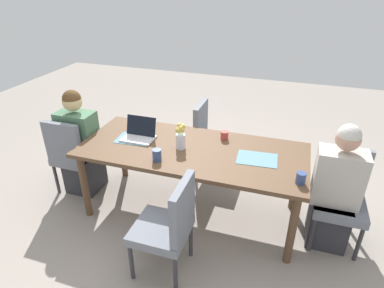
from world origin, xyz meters
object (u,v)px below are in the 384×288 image
dining_table (192,155)px  coffee_mug_near_left (157,155)px  chair_far_left_far (210,136)px  person_head_right_left_mid (334,194)px  chair_head_left_left_near (72,153)px  flower_vase (181,137)px  coffee_mug_near_right (301,178)px  chair_head_right_left_mid (341,193)px  laptop_head_left_left_near (139,135)px  person_head_left_left_near (81,148)px  coffee_mug_centre_left (224,135)px  chair_near_right_near (169,223)px

dining_table → coffee_mug_near_left: 0.40m
chair_far_left_far → person_head_right_left_mid: bearing=-30.5°
chair_head_left_left_near → flower_vase: size_ratio=3.51×
chair_far_left_far → coffee_mug_near_right: (1.04, -1.08, 0.30)m
chair_far_left_far → coffee_mug_near_left: chair_far_left_far is taller
flower_vase → chair_head_left_left_near: bearing=-178.6°
dining_table → coffee_mug_near_left: (-0.23, -0.31, 0.13)m
chair_far_left_far → coffee_mug_near_right: chair_far_left_far is taller
chair_head_left_left_near → coffee_mug_near_left: 1.20m
coffee_mug_near_right → coffee_mug_near_left: bearing=-178.5°
chair_head_right_left_mid → person_head_right_left_mid: size_ratio=0.75×
flower_vase → laptop_head_left_left_near: flower_vase is taller
coffee_mug_near_right → person_head_left_left_near: bearing=172.8°
chair_head_right_left_mid → coffee_mug_centre_left: (-1.13, 0.22, 0.30)m
dining_table → chair_near_right_near: chair_near_right_near is taller
laptop_head_left_left_near → chair_head_left_left_near: bearing=-173.6°
chair_head_left_left_near → chair_head_right_left_mid: (2.74, 0.13, 0.00)m
chair_head_left_left_near → laptop_head_left_left_near: laptop_head_left_left_near is taller
person_head_right_left_mid → chair_near_right_near: bearing=-148.1°
dining_table → coffee_mug_near_right: 1.05m
coffee_mug_centre_left → chair_head_right_left_mid: bearing=-10.8°
person_head_left_left_near → dining_table: bearing=-0.9°
chair_head_left_left_near → flower_vase: bearing=1.4°
flower_vase → coffee_mug_near_left: bearing=-113.7°
chair_head_right_left_mid → chair_far_left_far: same height
coffee_mug_near_right → coffee_mug_centre_left: (-0.76, 0.56, -0.01)m
dining_table → chair_head_left_left_near: bearing=-177.7°
chair_head_left_left_near → coffee_mug_near_right: 2.40m
chair_head_left_left_near → person_head_right_left_mid: (2.68, 0.05, 0.03)m
coffee_mug_near_right → chair_head_right_left_mid: bearing=42.8°
flower_vase → laptop_head_left_left_near: (-0.47, 0.06, -0.08)m
chair_head_right_left_mid → laptop_head_left_left_near: 1.98m
coffee_mug_near_right → coffee_mug_centre_left: bearing=143.2°
person_head_right_left_mid → chair_head_right_left_mid: bearing=51.2°
chair_far_left_far → coffee_mug_near_left: (-0.19, -1.11, 0.31)m
chair_head_left_left_near → flower_vase: 1.31m
coffee_mug_near_left → chair_near_right_near: bearing=-58.1°
chair_head_left_left_near → person_head_right_left_mid: person_head_right_left_mid is taller
dining_table → person_head_left_left_near: bearing=179.1°
chair_head_right_left_mid → chair_far_left_far: size_ratio=1.00×
dining_table → chair_head_left_left_near: 1.38m
chair_near_right_near → person_head_right_left_mid: bearing=31.9°
chair_far_left_far → chair_head_right_left_mid: bearing=-27.1°
chair_far_left_far → coffee_mug_near_left: size_ratio=8.20×
person_head_left_left_near → coffee_mug_near_left: person_head_left_left_near is taller
chair_near_right_near → coffee_mug_near_left: chair_near_right_near is taller
person_head_right_left_mid → coffee_mug_near_left: size_ratio=10.89×
coffee_mug_near_right → person_head_right_left_mid: bearing=40.8°
laptop_head_left_left_near → coffee_mug_near_right: (1.58, -0.31, 0.00)m
chair_far_left_far → coffee_mug_near_right: bearing=-45.9°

